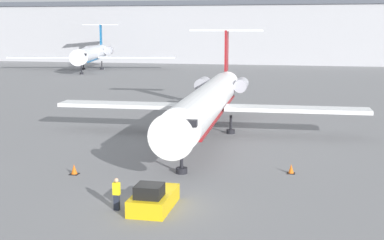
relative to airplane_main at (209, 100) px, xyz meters
The scene contains 8 objects.
ground_plane 20.97m from the airplane_main, 88.31° to the right, with size 600.00×600.00×0.00m, color slate.
terminal_building 99.42m from the airplane_main, 89.65° to the left, with size 180.00×16.80×16.55m.
airplane_main is the anchor object (origin of this frame).
pushback_tug 20.83m from the airplane_main, 88.39° to the right, with size 2.05×3.98×1.62m.
worker_near_tug 21.45m from the airplane_main, 93.62° to the right, with size 0.40×0.26×1.83m.
traffic_cone_left 16.73m from the airplane_main, 113.90° to the right, with size 0.60×0.60×0.71m.
traffic_cone_right 14.48m from the airplane_main, 56.14° to the right, with size 0.54×0.54×0.66m.
airplane_parked_far_left 78.60m from the airplane_main, 120.19° to the left, with size 38.36×30.06×10.38m.
Camera 1 is at (7.96, -27.39, 10.08)m, focal length 50.00 mm.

